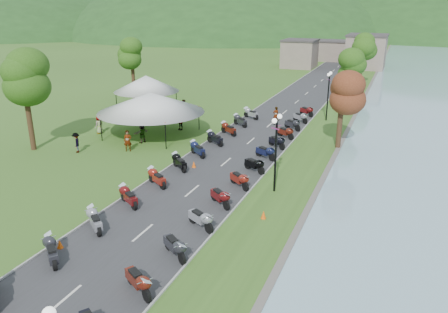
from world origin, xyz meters
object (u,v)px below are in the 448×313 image
(vendor_tent_main, at_px, (152,114))
(pedestrian_b, at_px, (184,117))
(pedestrian_c, at_px, (77,152))
(pedestrian_a, at_px, (128,151))

(vendor_tent_main, distance_m, pedestrian_b, 7.68)
(pedestrian_b, distance_m, pedestrian_c, 14.45)
(pedestrian_b, bearing_deg, vendor_tent_main, 96.83)
(pedestrian_a, relative_size, pedestrian_b, 0.93)
(pedestrian_a, distance_m, pedestrian_b, 12.41)
(pedestrian_b, xyz_separation_m, pedestrian_c, (-2.64, -14.21, 0.00))
(pedestrian_a, xyz_separation_m, pedestrian_b, (-1.11, 12.36, 0.00))
(pedestrian_a, xyz_separation_m, pedestrian_c, (-3.75, -1.86, 0.00))
(pedestrian_c, bearing_deg, pedestrian_b, 130.39)
(pedestrian_b, bearing_deg, pedestrian_c, 82.58)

